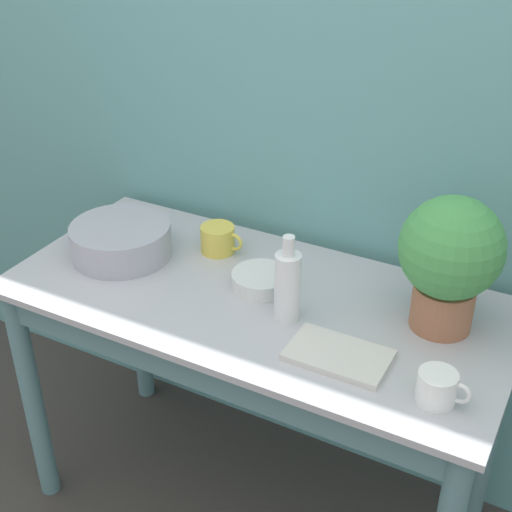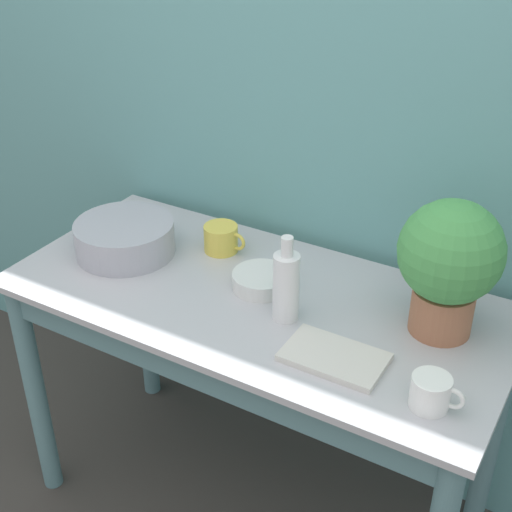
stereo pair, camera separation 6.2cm
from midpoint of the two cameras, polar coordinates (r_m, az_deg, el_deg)
The scene contains 9 objects.
wall_back at distance 2.01m, azimuth 4.21°, elevation 11.66°, with size 6.00×0.05×2.40m.
counter_table at distance 1.96m, azimuth -1.26°, elevation -7.39°, with size 1.34×0.64×0.80m.
potted_plant at distance 1.72m, azimuth 14.29°, elevation -0.07°, with size 0.25×0.25×0.35m.
bowl_wash_large at distance 2.08m, azimuth -11.58°, elevation 1.22°, with size 0.29×0.29×0.10m.
bottle_tall at distance 1.75m, azimuth 1.54°, elevation -2.29°, with size 0.07×0.07×0.23m.
mug_yellow at distance 2.07m, azimuth -3.89°, elevation 1.36°, with size 0.13×0.10×0.08m.
mug_white at distance 1.58m, azimuth 13.23°, elevation -10.24°, with size 0.12×0.09×0.08m.
bowl_small_enamel_white at distance 1.91m, azimuth -0.53°, elevation -1.95°, with size 0.16×0.16×0.04m.
tray_board at distance 1.68m, azimuth 5.57°, elevation -7.91°, with size 0.24×0.14×0.02m.
Camera 1 is at (0.74, -1.07, 1.85)m, focal length 50.00 mm.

